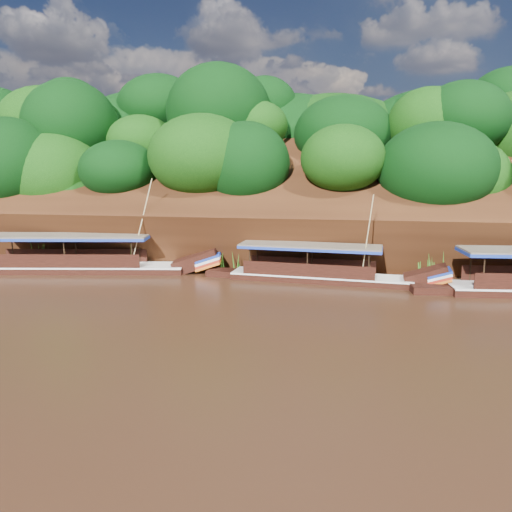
{
  "coord_description": "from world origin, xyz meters",
  "views": [
    {
      "loc": [
        1.44,
        -22.55,
        7.06
      ],
      "look_at": [
        -3.49,
        7.0,
        1.54
      ],
      "focal_mm": 35.0,
      "sensor_mm": 36.0,
      "label": 1
    }
  ],
  "objects": [
    {
      "name": "ground",
      "position": [
        0.0,
        0.0,
        0.0
      ],
      "size": [
        160.0,
        160.0,
        0.0
      ],
      "primitive_type": "plane",
      "color": "black",
      "rests_on": "ground"
    },
    {
      "name": "riverbank",
      "position": [
        -0.01,
        22.73,
        1.89
      ],
      "size": [
        120.0,
        30.06,
        19.4
      ],
      "color": "black",
      "rests_on": "ground"
    },
    {
      "name": "boat_1",
      "position": [
        1.1,
        7.42,
        0.51
      ],
      "size": [
        13.07,
        3.14,
        5.79
      ],
      "rotation": [
        0.0,
        0.0,
        -0.09
      ],
      "color": "black",
      "rests_on": "ground"
    },
    {
      "name": "boat_2",
      "position": [
        -14.42,
        7.73,
        0.56
      ],
      "size": [
        15.94,
        4.47,
        6.62
      ],
      "rotation": [
        0.0,
        0.0,
        0.16
      ],
      "color": "black",
      "rests_on": "ground"
    },
    {
      "name": "reeds",
      "position": [
        -3.34,
        9.41,
        0.86
      ],
      "size": [
        50.23,
        2.23,
        2.07
      ],
      "color": "#34711C",
      "rests_on": "ground"
    }
  ]
}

